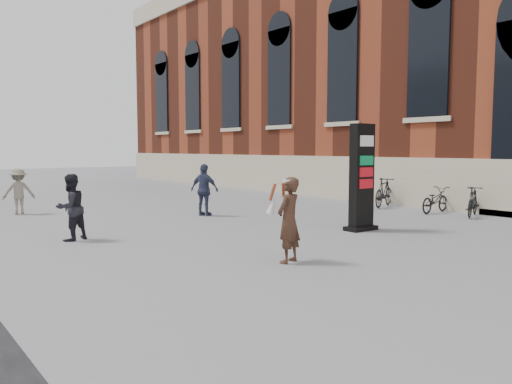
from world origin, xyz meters
TOP-DOWN VIEW (x-y plane):
  - ground at (0.00, 0.00)m, footprint 100.00×100.00m
  - station at (15.48, 6.00)m, footprint 12.15×44.50m
  - info_pylon at (3.90, 2.20)m, footprint 0.89×0.46m
  - woman at (-0.07, 0.59)m, footprint 0.73×0.69m
  - pedestrian_a at (-2.55, 5.36)m, footprint 0.92×0.83m
  - pedestrian_b at (-2.37, 11.18)m, footprint 1.05×0.73m
  - pedestrian_c at (2.17, 7.10)m, footprint 0.79×1.04m
  - bike_5 at (8.60, 1.72)m, footprint 1.66×0.97m
  - bike_6 at (8.60, 3.03)m, footprint 1.67×0.71m
  - bike_7 at (8.60, 5.11)m, footprint 1.86×1.08m

SIDE VIEW (x-z plane):
  - ground at x=0.00m, z-range 0.00..0.00m
  - bike_6 at x=8.60m, z-range 0.00..0.85m
  - bike_5 at x=8.60m, z-range 0.00..0.96m
  - bike_7 at x=8.60m, z-range 0.00..1.08m
  - pedestrian_b at x=-2.37m, z-range 0.00..1.49m
  - pedestrian_a at x=-2.55m, z-range 0.00..1.55m
  - woman at x=-0.07m, z-range 0.02..1.63m
  - pedestrian_c at x=2.17m, z-range 0.00..1.65m
  - info_pylon at x=3.90m, z-range 0.00..2.76m
  - station at x=15.48m, z-range -1.49..17.66m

